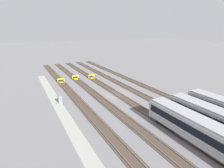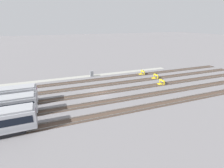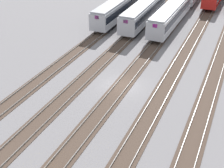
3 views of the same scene
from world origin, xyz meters
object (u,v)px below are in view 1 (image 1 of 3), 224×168
(subway_car_back_row_leftmost, at_px, (203,133))
(bumper_stop_middle_track, at_px, (92,77))
(subway_car_back_row_centre, at_px, (224,124))
(bumper_stop_near_inner_track, at_px, (76,77))
(bumper_stop_nearest_track, at_px, (61,81))
(electrical_cabinet, at_px, (60,99))

(subway_car_back_row_leftmost, height_order, bumper_stop_middle_track, subway_car_back_row_leftmost)
(subway_car_back_row_centre, distance_m, bumper_stop_near_inner_track, 40.55)
(bumper_stop_middle_track, bearing_deg, subway_car_back_row_centre, 7.13)
(subway_car_back_row_leftmost, height_order, bumper_stop_nearest_track, subway_car_back_row_leftmost)
(bumper_stop_nearest_track, bearing_deg, subway_car_back_row_centre, 20.57)
(subway_car_back_row_leftmost, xyz_separation_m, bumper_stop_near_inner_track, (-39.39, -4.79, -1.53))
(subway_car_back_row_leftmost, relative_size, bumper_stop_nearest_track, 8.97)
(bumper_stop_near_inner_track, distance_m, bumper_stop_middle_track, 4.95)
(bumper_stop_nearest_track, relative_size, electrical_cabinet, 1.26)
(subway_car_back_row_leftmost, xyz_separation_m, electrical_cabinet, (-23.29, -13.11, -1.24))
(bumper_stop_middle_track, bearing_deg, subway_car_back_row_leftmost, 0.07)
(bumper_stop_nearest_track, height_order, electrical_cabinet, electrical_cabinet)
(subway_car_back_row_centre, xyz_separation_m, electrical_cabinet, (-23.29, -17.81, -1.24))
(bumper_stop_nearest_track, xyz_separation_m, electrical_cabinet, (14.67, -3.56, 0.29))
(bumper_stop_middle_track, bearing_deg, bumper_stop_nearest_track, -90.01)
(subway_car_back_row_leftmost, relative_size, bumper_stop_near_inner_track, 9.01)
(subway_car_back_row_centre, bearing_deg, bumper_stop_middle_track, -172.87)
(subway_car_back_row_centre, relative_size, electrical_cabinet, 11.27)
(bumper_stop_middle_track, distance_m, electrical_cabinet, 19.64)
(subway_car_back_row_leftmost, bearing_deg, bumper_stop_middle_track, -179.93)
(subway_car_back_row_leftmost, xyz_separation_m, subway_car_back_row_centre, (-0.00, 4.70, 0.00))
(electrical_cabinet, bearing_deg, bumper_stop_middle_track, 138.31)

